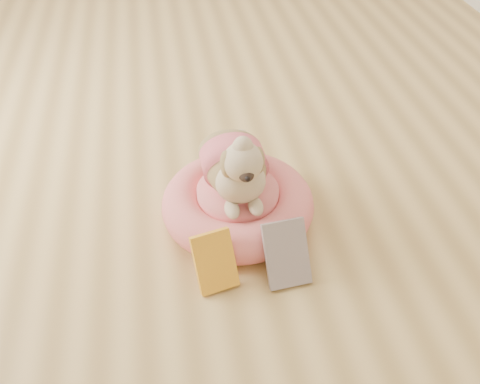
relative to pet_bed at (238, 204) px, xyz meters
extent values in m
plane|color=#A98246|center=(-0.08, 0.28, -0.07)|extent=(4.50, 4.50, 0.00)
cylinder|color=#F96173|center=(0.00, 0.00, -0.03)|extent=(0.41, 0.41, 0.09)
torus|color=#F96173|center=(0.00, 0.00, 0.00)|extent=(0.57, 0.57, 0.15)
cylinder|color=#F96173|center=(0.00, 0.00, 0.04)|extent=(0.30, 0.30, 0.08)
cube|color=yellow|center=(-0.12, -0.29, 0.02)|extent=(0.16, 0.14, 0.19)
cube|color=white|center=(0.11, -0.30, 0.03)|extent=(0.16, 0.16, 0.20)
camera|label=1|loc=(-0.24, -1.47, 1.33)|focal=40.00mm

